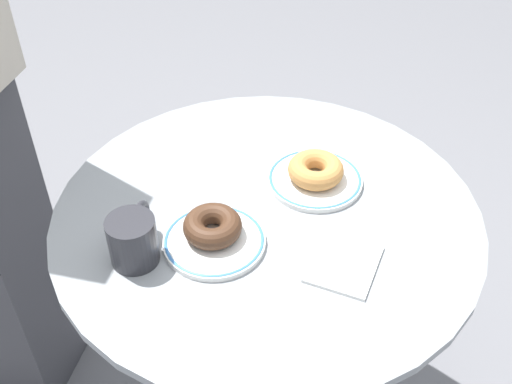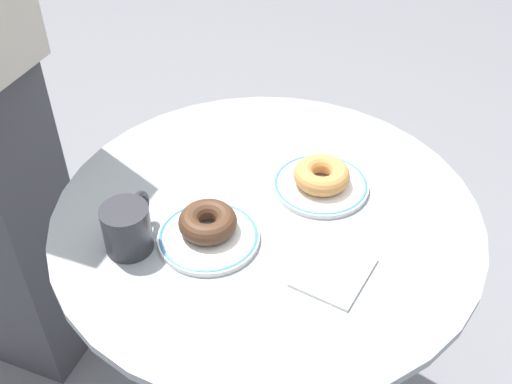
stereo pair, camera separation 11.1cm
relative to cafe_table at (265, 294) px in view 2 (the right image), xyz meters
name	(u,v)px [view 2 (the right image)]	position (x,y,z in m)	size (l,w,h in m)	color
cafe_table	(265,294)	(0.00, 0.00, 0.00)	(0.79, 0.79, 0.71)	gray
plate_left	(209,237)	(-0.12, 0.03, 0.24)	(0.18, 0.18, 0.01)	white
plate_right	(321,185)	(0.12, -0.03, 0.24)	(0.18, 0.18, 0.01)	white
donut_chocolate	(208,222)	(-0.11, 0.04, 0.26)	(0.10, 0.10, 0.04)	#422819
donut_old_fashioned	(322,175)	(0.12, -0.03, 0.26)	(0.11, 0.11, 0.04)	#BC7F42
paper_napkin	(334,272)	(-0.04, -0.18, 0.24)	(0.13, 0.11, 0.01)	white
coffee_mug	(128,227)	(-0.22, 0.12, 0.28)	(0.12, 0.08, 0.09)	#28282D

